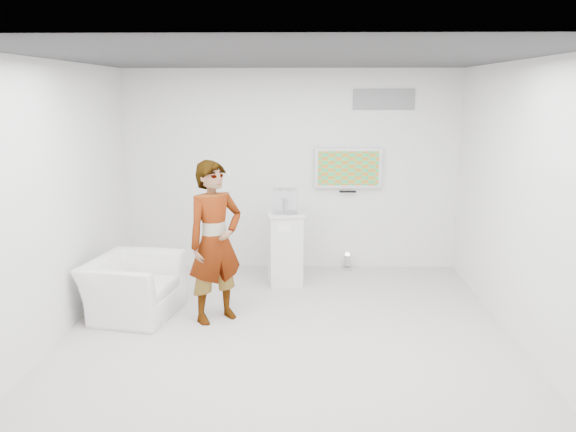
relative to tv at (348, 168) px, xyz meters
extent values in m
cube|color=#ABA69D|center=(-0.85, -2.45, -1.55)|extent=(5.00, 5.00, 0.01)
cube|color=#313134|center=(-0.85, -2.45, 1.45)|extent=(5.00, 5.00, 0.01)
cube|color=silver|center=(-0.85, 0.05, -0.05)|extent=(5.00, 0.01, 3.00)
cube|color=silver|center=(-0.85, -4.95, -0.05)|extent=(5.00, 0.01, 3.00)
cube|color=silver|center=(-3.35, -2.45, -0.05)|extent=(0.01, 5.00, 3.00)
cube|color=silver|center=(1.65, -2.45, -0.05)|extent=(0.01, 5.00, 3.00)
cube|color=silver|center=(0.00, 0.00, 0.00)|extent=(1.00, 0.08, 0.60)
cube|color=slate|center=(0.50, 0.04, 1.00)|extent=(0.90, 0.02, 0.30)
imported|color=white|center=(-1.70, -2.06, -0.60)|extent=(0.83, 0.79, 1.91)
imported|color=white|center=(-2.73, -1.94, -1.20)|extent=(1.14, 1.25, 0.71)
cube|color=silver|center=(-0.92, -0.74, -1.04)|extent=(0.57, 0.57, 1.03)
cylinder|color=silver|center=(0.01, -0.10, -1.42)|extent=(0.21, 0.21, 0.26)
cube|color=silver|center=(-0.92, -0.74, -0.36)|extent=(0.34, 0.34, 0.32)
cube|color=silver|center=(-0.92, -0.74, -0.42)|extent=(0.08, 0.16, 0.21)
cube|color=silver|center=(-1.59, -1.79, 0.17)|extent=(0.12, 0.11, 0.03)
camera|label=1|loc=(-0.71, -8.33, 1.12)|focal=35.00mm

